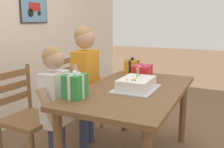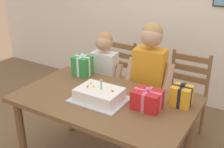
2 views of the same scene
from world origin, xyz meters
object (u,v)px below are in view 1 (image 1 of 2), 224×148
object	(u,v)px
gift_box_beside_cake	(142,72)
chair_left	(27,117)
child_older	(86,75)
chair_right	(77,93)
gift_box_corner_small	(75,86)
birthday_cake	(136,84)
gift_box_red_large	(132,67)
dining_table	(133,99)
child_younger	(55,97)

from	to	relation	value
gift_box_beside_cake	chair_left	world-z (taller)	chair_left
child_older	gift_box_beside_cake	bearing A→B (deg)	-67.74
chair_left	chair_right	world-z (taller)	same
gift_box_corner_small	child_older	distance (m)	0.66
gift_box_beside_cake	gift_box_corner_small	world-z (taller)	gift_box_corner_small
birthday_cake	gift_box_corner_small	xyz separation A→B (m)	(-0.44, 0.36, 0.05)
gift_box_beside_cake	gift_box_red_large	bearing A→B (deg)	41.68
birthday_cake	child_older	size ratio (longest dim) A/B	0.34
gift_box_corner_small	chair_right	size ratio (longest dim) A/B	0.24
dining_table	gift_box_red_large	size ratio (longest dim) A/B	7.47
dining_table	gift_box_beside_cake	xyz separation A→B (m)	(0.37, 0.04, 0.17)
gift_box_beside_cake	child_younger	world-z (taller)	child_younger
chair_right	gift_box_beside_cake	bearing A→B (deg)	-93.44
gift_box_corner_small	chair_left	xyz separation A→B (m)	(0.03, 0.55, -0.36)
chair_left	gift_box_beside_cake	bearing A→B (deg)	-46.24
birthday_cake	chair_right	size ratio (longest dim) A/B	0.48
chair_left	child_older	bearing A→B (deg)	-26.89
birthday_cake	chair_left	distance (m)	1.05
chair_right	child_older	world-z (taller)	child_older
gift_box_beside_cake	gift_box_corner_small	xyz separation A→B (m)	(-0.82, 0.28, 0.02)
gift_box_red_large	gift_box_corner_small	size ratio (longest dim) A/B	0.88
dining_table	child_older	world-z (taller)	child_older
gift_box_red_large	chair_left	xyz separation A→B (m)	(-1.00, 0.64, -0.35)
birthday_cake	gift_box_beside_cake	bearing A→B (deg)	11.55
birthday_cake	child_older	bearing A→B (deg)	74.97
child_younger	chair_left	bearing A→B (deg)	101.25
child_younger	gift_box_corner_small	bearing A→B (deg)	-107.91
birthday_cake	chair_right	distance (m)	1.06
gift_box_corner_small	child_younger	distance (m)	0.31
birthday_cake	gift_box_beside_cake	distance (m)	0.40
chair_right	child_younger	world-z (taller)	child_younger
gift_box_red_large	chair_left	world-z (taller)	gift_box_red_large
gift_box_red_large	chair_left	distance (m)	1.24
gift_box_beside_cake	gift_box_corner_small	distance (m)	0.87
child_younger	gift_box_beside_cake	bearing A→B (deg)	-36.18
birthday_cake	gift_box_red_large	xyz separation A→B (m)	(0.60, 0.27, 0.03)
gift_box_beside_cake	birthday_cake	bearing A→B (deg)	-168.45
chair_right	child_older	xyz separation A→B (m)	(-0.27, -0.29, 0.31)
birthday_cake	gift_box_corner_small	world-z (taller)	gift_box_corner_small
birthday_cake	chair_right	world-z (taller)	birthday_cake
dining_table	chair_right	world-z (taller)	chair_right
gift_box_red_large	chair_right	bearing A→B (deg)	103.87
gift_box_beside_cake	chair_right	xyz separation A→B (m)	(0.05, 0.83, -0.34)
birthday_cake	dining_table	bearing A→B (deg)	71.11
gift_box_beside_cake	chair_left	distance (m)	1.20
chair_right	child_younger	size ratio (longest dim) A/B	0.82
child_younger	gift_box_red_large	bearing A→B (deg)	-20.46
birthday_cake	gift_box_beside_cake	xyz separation A→B (m)	(0.39, 0.08, 0.03)
dining_table	gift_box_beside_cake	world-z (taller)	gift_box_beside_cake
gift_box_corner_small	birthday_cake	bearing A→B (deg)	-39.22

